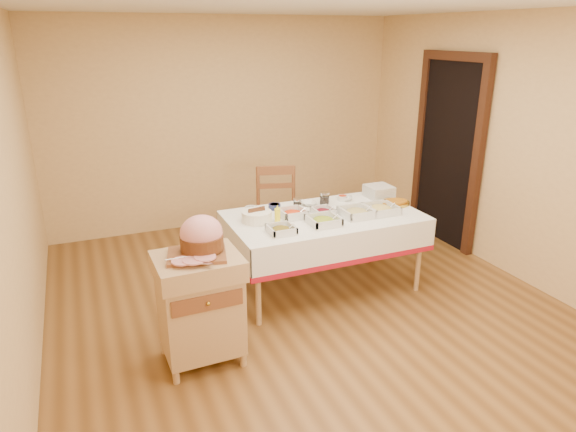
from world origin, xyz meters
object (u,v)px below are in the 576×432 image
at_px(dining_chair, 277,214).
at_px(mustard_bottle, 277,215).
at_px(butcher_cart, 200,303).
at_px(brass_platter, 394,203).
at_px(plate_stack, 379,192).
at_px(bread_basket, 257,216).
at_px(dining_table, 324,231).
at_px(ham_on_board, 201,238).
at_px(preserve_jar_left, 297,205).
at_px(preserve_jar_right, 325,199).

xyz_separation_m(dining_chair, mustard_bottle, (-0.33, -0.84, 0.31)).
height_order(butcher_cart, brass_platter, butcher_cart).
height_order(butcher_cart, plate_stack, plate_stack).
height_order(bread_basket, brass_platter, bread_basket).
bearing_deg(bread_basket, dining_table, -6.58).
height_order(butcher_cart, ham_on_board, ham_on_board).
bearing_deg(preserve_jar_left, brass_platter, -14.86).
bearing_deg(preserve_jar_left, preserve_jar_right, 6.03).
bearing_deg(plate_stack, preserve_jar_right, 179.86).
bearing_deg(brass_platter, dining_table, 179.58).
bearing_deg(ham_on_board, butcher_cart, -141.94).
height_order(dining_table, dining_chair, dining_chair).
bearing_deg(brass_platter, butcher_cart, -161.55).
relative_size(dining_table, plate_stack, 7.15).
distance_m(bread_basket, plate_stack, 1.44).
bearing_deg(preserve_jar_left, dining_chair, 88.60).
relative_size(butcher_cart, mustard_bottle, 5.23).
distance_m(dining_chair, plate_stack, 1.12).
xyz_separation_m(dining_chair, preserve_jar_left, (-0.01, -0.57, 0.28)).
bearing_deg(bread_basket, preserve_jar_left, 19.56).
relative_size(mustard_bottle, bread_basket, 0.61).
height_order(ham_on_board, plate_stack, ham_on_board).
bearing_deg(preserve_jar_right, dining_chair, 118.99).
distance_m(ham_on_board, mustard_bottle, 1.10).
distance_m(ham_on_board, plate_stack, 2.34).
distance_m(preserve_jar_left, mustard_bottle, 0.42).
relative_size(dining_table, preserve_jar_left, 16.62).
bearing_deg(brass_platter, preserve_jar_left, 165.14).
bearing_deg(ham_on_board, brass_platter, 17.95).
bearing_deg(ham_on_board, bread_basket, 47.91).
distance_m(dining_table, preserve_jar_right, 0.38).
bearing_deg(butcher_cart, preserve_jar_right, 33.32).
xyz_separation_m(dining_table, dining_chair, (-0.15, 0.82, -0.07)).
height_order(dining_chair, plate_stack, dining_chair).
distance_m(dining_chair, brass_platter, 1.27).
bearing_deg(plate_stack, mustard_bottle, -166.59).
xyz_separation_m(preserve_jar_left, bread_basket, (-0.48, -0.17, 0.00)).
xyz_separation_m(preserve_jar_right, brass_platter, (0.63, -0.28, -0.04)).
height_order(butcher_cart, mustard_bottle, mustard_bottle).
relative_size(ham_on_board, preserve_jar_right, 3.47).
bearing_deg(brass_platter, dining_chair, 138.57).
bearing_deg(dining_table, ham_on_board, -152.70).
height_order(butcher_cart, preserve_jar_right, preserve_jar_right).
distance_m(ham_on_board, brass_platter, 2.24).
distance_m(butcher_cart, mustard_bottle, 1.19).
height_order(ham_on_board, preserve_jar_right, ham_on_board).
relative_size(ham_on_board, mustard_bottle, 2.66).
relative_size(plate_stack, brass_platter, 0.75).
xyz_separation_m(preserve_jar_left, preserve_jar_right, (0.31, 0.03, 0.01)).
height_order(ham_on_board, preserve_jar_left, ham_on_board).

